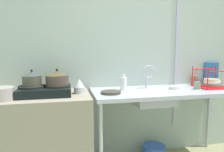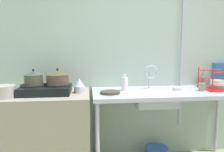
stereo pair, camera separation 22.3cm
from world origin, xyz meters
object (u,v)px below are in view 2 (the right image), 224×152
object	(u,v)px
bottle_by_sink	(124,84)
utensil_jar	(202,81)
faucet	(151,73)
percolator	(79,86)
dish_rack	(219,85)
frying_pan	(110,92)
pot_on_right_burner	(58,77)
pot_beside_stove	(4,92)
stove	(46,89)
small_bowl_on_drainboard	(178,89)
cup_by_rack	(202,87)
sink_basin	(154,98)
cereal_box	(220,74)
pot_on_left_burner	(34,78)

from	to	relation	value
bottle_by_sink	utensil_jar	world-z (taller)	utensil_jar
faucet	percolator	bearing A→B (deg)	-171.80
utensil_jar	dish_rack	bearing A→B (deg)	-74.48
frying_pan	dish_rack	bearing A→B (deg)	4.27
bottle_by_sink	percolator	bearing A→B (deg)	-172.51
pot_on_right_burner	bottle_by_sink	xyz separation A→B (m)	(0.71, 0.08, -0.09)
dish_rack	pot_beside_stove	bearing A→B (deg)	-175.79
stove	dish_rack	distance (m)	1.91
bottle_by_sink	small_bowl_on_drainboard	bearing A→B (deg)	-5.50
stove	bottle_by_sink	distance (m)	0.83
frying_pan	bottle_by_sink	size ratio (longest dim) A/B	1.15
faucet	cup_by_rack	distance (m)	0.57
dish_rack	bottle_by_sink	distance (m)	1.08
sink_basin	bottle_by_sink	distance (m)	0.36
percolator	faucet	size ratio (longest dim) A/B	0.54
percolator	sink_basin	xyz separation A→B (m)	(0.80, -0.04, -0.15)
dish_rack	cereal_box	size ratio (longest dim) A/B	1.22
pot_on_right_burner	utensil_jar	distance (m)	1.75
cereal_box	pot_on_right_burner	bearing A→B (deg)	-169.28
faucet	small_bowl_on_drainboard	distance (m)	0.35
stove	utensil_jar	bearing A→B (deg)	8.17
sink_basin	cereal_box	xyz separation A→B (m)	(0.95, 0.30, 0.22)
cereal_box	cup_by_rack	bearing A→B (deg)	-139.94
percolator	pot_on_right_burner	bearing A→B (deg)	-176.14
percolator	bottle_by_sink	xyz separation A→B (m)	(0.49, 0.06, 0.00)
bottle_by_sink	utensil_jar	distance (m)	1.03
utensil_jar	pot_on_left_burner	bearing A→B (deg)	-172.32
pot_on_right_burner	cereal_box	size ratio (longest dim) A/B	0.81
sink_basin	faucet	size ratio (longest dim) A/B	1.55
stove	dish_rack	size ratio (longest dim) A/B	1.45
pot_on_left_burner	pot_on_right_burner	bearing A→B (deg)	0.00
percolator	cup_by_rack	xyz separation A→B (m)	(1.33, -0.06, -0.03)
pot_beside_stove	bottle_by_sink	distance (m)	1.21
faucet	dish_rack	bearing A→B (deg)	-8.26
pot_on_right_burner	pot_beside_stove	size ratio (longest dim) A/B	1.05
percolator	faucet	world-z (taller)	faucet
sink_basin	utensil_jar	distance (m)	0.77
pot_on_right_burner	sink_basin	xyz separation A→B (m)	(1.02, -0.02, -0.24)
frying_pan	utensil_jar	world-z (taller)	utensil_jar
dish_rack	cereal_box	distance (m)	0.33
faucet	dish_rack	size ratio (longest dim) A/B	0.79
sink_basin	cup_by_rack	distance (m)	0.55
sink_basin	cup_by_rack	bearing A→B (deg)	-1.97
faucet	cereal_box	world-z (taller)	cereal_box
pot_on_left_burner	sink_basin	xyz separation A→B (m)	(1.26, -0.02, -0.24)
frying_pan	percolator	bearing A→B (deg)	164.26
stove	pot_beside_stove	size ratio (longest dim) A/B	2.31
utensil_jar	small_bowl_on_drainboard	bearing A→B (deg)	-149.58
pot_on_left_burner	utensil_jar	xyz separation A→B (m)	(1.96, 0.26, -0.11)
small_bowl_on_drainboard	bottle_by_sink	size ratio (longest dim) A/B	0.67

